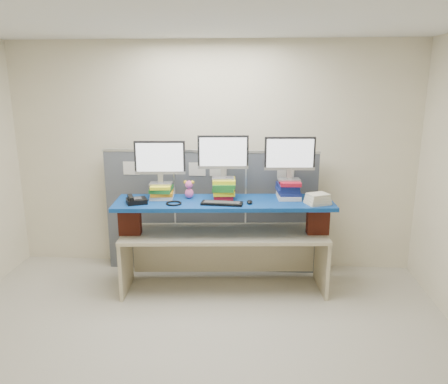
# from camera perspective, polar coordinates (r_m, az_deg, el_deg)

# --- Properties ---
(room) EXTENTS (5.00, 4.00, 2.80)m
(room) POSITION_cam_1_polar(r_m,az_deg,el_deg) (3.49, -4.96, -1.16)
(room) COLOR beige
(room) RESTS_ON ground
(cubicle_partition) EXTENTS (2.60, 0.06, 1.53)m
(cubicle_partition) POSITION_cam_1_polar(r_m,az_deg,el_deg) (5.36, -1.81, -2.52)
(cubicle_partition) COLOR #4B5059
(cubicle_partition) RESTS_ON ground
(desk) EXTENTS (2.31, 0.85, 0.69)m
(desk) POSITION_cam_1_polar(r_m,az_deg,el_deg) (4.93, -0.00, -6.79)
(desk) COLOR beige
(desk) RESTS_ON ground
(brick_pier_left) EXTENTS (0.24, 0.15, 0.32)m
(brick_pier_left) POSITION_cam_1_polar(r_m,az_deg,el_deg) (4.88, -12.20, -3.62)
(brick_pier_left) COLOR maroon
(brick_pier_left) RESTS_ON desk
(brick_pier_right) EXTENTS (0.24, 0.15, 0.32)m
(brick_pier_right) POSITION_cam_1_polar(r_m,az_deg,el_deg) (4.90, 12.16, -3.56)
(brick_pier_right) COLOR maroon
(brick_pier_right) RESTS_ON desk
(blue_board) EXTENTS (2.42, 0.79, 0.04)m
(blue_board) POSITION_cam_1_polar(r_m,az_deg,el_deg) (4.77, -0.00, -1.41)
(blue_board) COLOR navy
(blue_board) RESTS_ON brick_pier_left
(book_stack_left) EXTENTS (0.28, 0.32, 0.16)m
(book_stack_left) POSITION_cam_1_polar(r_m,az_deg,el_deg) (4.91, -8.14, 0.11)
(book_stack_left) COLOR silver
(book_stack_left) RESTS_ON blue_board
(book_stack_center) EXTENTS (0.27, 0.31, 0.22)m
(book_stack_center) POSITION_cam_1_polar(r_m,az_deg,el_deg) (4.86, -0.05, 0.52)
(book_stack_center) COLOR #B11428
(book_stack_center) RESTS_ON blue_board
(book_stack_right) EXTENTS (0.28, 0.32, 0.20)m
(book_stack_right) POSITION_cam_1_polar(r_m,az_deg,el_deg) (4.91, 8.42, 0.35)
(book_stack_right) COLOR silver
(book_stack_right) RESTS_ON blue_board
(monitor_left) EXTENTS (0.56, 0.17, 0.48)m
(monitor_left) POSITION_cam_1_polar(r_m,az_deg,el_deg) (4.83, -8.36, 4.17)
(monitor_left) COLOR #A1A1A6
(monitor_left) RESTS_ON book_stack_left
(monitor_center) EXTENTS (0.56, 0.17, 0.48)m
(monitor_center) POSITION_cam_1_polar(r_m,az_deg,el_deg) (4.77, -0.12, 4.93)
(monitor_center) COLOR #A1A1A6
(monitor_center) RESTS_ON book_stack_center
(monitor_right) EXTENTS (0.56, 0.17, 0.48)m
(monitor_right) POSITION_cam_1_polar(r_m,az_deg,el_deg) (4.84, 8.58, 4.69)
(monitor_right) COLOR #A1A1A6
(monitor_right) RESTS_ON book_stack_right
(keyboard) EXTENTS (0.45, 0.18, 0.03)m
(keyboard) POSITION_cam_1_polar(r_m,az_deg,el_deg) (4.63, -0.27, -1.48)
(keyboard) COLOR black
(keyboard) RESTS_ON blue_board
(mouse) EXTENTS (0.09, 0.13, 0.04)m
(mouse) POSITION_cam_1_polar(r_m,az_deg,el_deg) (4.67, 3.36, -1.30)
(mouse) COLOR black
(mouse) RESTS_ON blue_board
(desk_phone) EXTENTS (0.27, 0.26, 0.09)m
(desk_phone) POSITION_cam_1_polar(r_m,az_deg,el_deg) (4.76, -11.44, -1.08)
(desk_phone) COLOR black
(desk_phone) RESTS_ON blue_board
(headset) EXTENTS (0.20, 0.20, 0.02)m
(headset) POSITION_cam_1_polar(r_m,az_deg,el_deg) (4.67, -6.57, -1.47)
(headset) COLOR black
(headset) RESTS_ON blue_board
(plush_toy) EXTENTS (0.12, 0.09, 0.20)m
(plush_toy) POSITION_cam_1_polar(r_m,az_deg,el_deg) (4.87, -4.59, 0.38)
(plush_toy) COLOR pink
(plush_toy) RESTS_ON blue_board
(binder_stack) EXTENTS (0.29, 0.27, 0.11)m
(binder_stack) POSITION_cam_1_polar(r_m,az_deg,el_deg) (4.74, 12.15, -0.92)
(binder_stack) COLOR beige
(binder_stack) RESTS_ON blue_board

